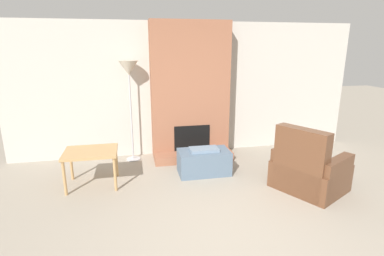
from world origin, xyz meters
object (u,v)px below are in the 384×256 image
object	(u,v)px
side_table	(91,155)
floor_lamp_left	(129,74)
armchair	(307,171)
ottoman	(204,162)

from	to	relation	value
side_table	floor_lamp_left	distance (m)	1.66
armchair	side_table	xyz separation A→B (m)	(-3.22, 0.84, 0.20)
ottoman	side_table	distance (m)	1.86
ottoman	side_table	xyz separation A→B (m)	(-1.83, -0.09, 0.29)
ottoman	armchair	size ratio (longest dim) A/B	0.71
side_table	floor_lamp_left	bearing A→B (deg)	57.38
armchair	floor_lamp_left	bearing A→B (deg)	25.83
ottoman	side_table	bearing A→B (deg)	-177.32
side_table	ottoman	bearing A→B (deg)	2.68
ottoman	floor_lamp_left	xyz separation A→B (m)	(-1.19, 0.92, 1.44)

